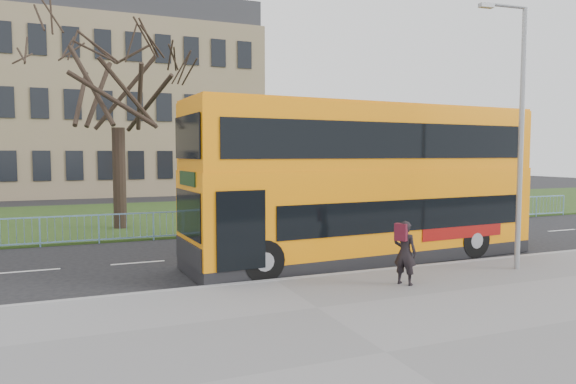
{
  "coord_description": "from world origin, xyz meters",
  "views": [
    {
      "loc": [
        -4.55,
        -13.74,
        3.36
      ],
      "look_at": [
        1.4,
        1.0,
        2.18
      ],
      "focal_mm": 32.0,
      "sensor_mm": 36.0,
      "label": 1
    }
  ],
  "objects": [
    {
      "name": "ground",
      "position": [
        0.0,
        0.0,
        0.0
      ],
      "size": [
        120.0,
        120.0,
        0.0
      ],
      "primitive_type": "plane",
      "color": "black",
      "rests_on": "ground"
    },
    {
      "name": "pavement",
      "position": [
        0.0,
        -6.75,
        0.06
      ],
      "size": [
        80.0,
        10.5,
        0.12
      ],
      "primitive_type": "cube",
      "color": "slate",
      "rests_on": "ground"
    },
    {
      "name": "kerb",
      "position": [
        0.0,
        -1.55,
        0.07
      ],
      "size": [
        80.0,
        0.2,
        0.14
      ],
      "primitive_type": "cube",
      "color": "gray",
      "rests_on": "ground"
    },
    {
      "name": "grass_verge",
      "position": [
        0.0,
        14.3,
        0.04
      ],
      "size": [
        80.0,
        15.4,
        0.08
      ],
      "primitive_type": "cube",
      "color": "#203714",
      "rests_on": "ground"
    },
    {
      "name": "guard_railing",
      "position": [
        0.0,
        6.6,
        0.55
      ],
      "size": [
        40.0,
        0.12,
        1.1
      ],
      "primitive_type": null,
      "color": "#72A2CB",
      "rests_on": "ground"
    },
    {
      "name": "bare_tree",
      "position": [
        -3.0,
        10.0,
        5.35
      ],
      "size": [
        7.38,
        7.38,
        10.54
      ],
      "primitive_type": null,
      "color": "black",
      "rests_on": "grass_verge"
    },
    {
      "name": "civic_building",
      "position": [
        -5.0,
        35.0,
        7.0
      ],
      "size": [
        30.0,
        15.0,
        14.0
      ],
      "primitive_type": "cube",
      "color": "#827352",
      "rests_on": "ground"
    },
    {
      "name": "yellow_bus",
      "position": [
        3.8,
        0.28,
        2.58
      ],
      "size": [
        11.62,
        3.49,
        4.8
      ],
      "rotation": [
        0.0,
        0.0,
        0.07
      ],
      "color": "orange",
      "rests_on": "ground"
    },
    {
      "name": "pedestrian",
      "position": [
        2.84,
        -3.18,
        0.92
      ],
      "size": [
        0.64,
        0.69,
        1.59
      ],
      "primitive_type": "imported",
      "rotation": [
        0.0,
        0.0,
        2.15
      ],
      "color": "black",
      "rests_on": "pavement"
    },
    {
      "name": "street_lamp",
      "position": [
        6.71,
        -2.89,
        4.1
      ],
      "size": [
        1.54,
        0.28,
        7.26
      ],
      "rotation": [
        0.0,
        0.0,
        -0.09
      ],
      "color": "#92959A",
      "rests_on": "pavement"
    }
  ]
}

